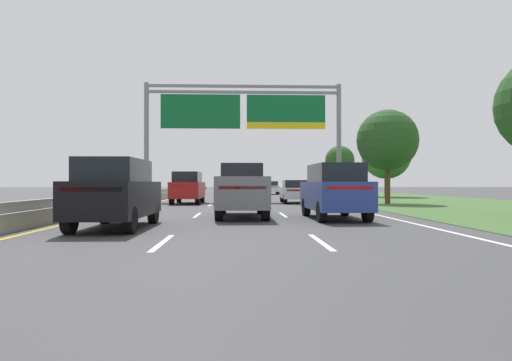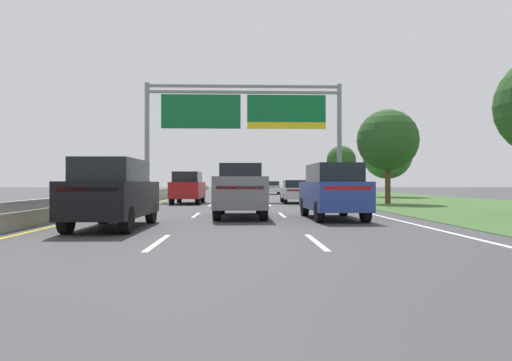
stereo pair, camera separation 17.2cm
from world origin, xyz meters
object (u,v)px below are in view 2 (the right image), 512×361
Objects in this scene: overhead_sign_gantry at (244,117)px; car_red_left_lane_suv at (188,187)px; roadside_tree_distant at (341,160)px; roadside_tree_far at (387,154)px; car_blue_right_lane_suv at (333,190)px; pickup_truck_grey at (240,191)px; car_white_right_lane_sedan at (272,187)px; car_silver_right_lane_sedan at (295,191)px; roadside_tree_mid at (388,140)px; car_black_left_lane_suv at (113,192)px.

overhead_sign_gantry is 3.18× the size of car_red_left_lane_suv.
overhead_sign_gantry is 28.38m from roadside_tree_distant.
roadside_tree_far is (14.03, 9.18, -2.26)m from overhead_sign_gantry.
car_red_left_lane_suv is (-3.77, -4.12, -5.31)m from overhead_sign_gantry.
roadside_tree_distant reaches higher than car_blue_right_lane_suv.
roadside_tree_distant is (13.27, 41.23, 3.28)m from pickup_truck_grey.
car_silver_right_lane_sedan is at bearing -178.74° from car_white_right_lane_sedan.
car_red_left_lane_suv is at bearing -143.22° from roadside_tree_far.
overhead_sign_gantry is at bearing 171.37° from car_white_right_lane_sedan.
car_blue_right_lane_suv and car_red_left_lane_suv have the same top height.
roadside_tree_mid reaches higher than car_white_right_lane_sedan.
car_red_left_lane_suv is 22.42m from roadside_tree_far.
pickup_truck_grey is at bearing -90.86° from overhead_sign_gantry.
pickup_truck_grey is at bearing -40.09° from car_black_left_lane_suv.
car_blue_right_lane_suv is 0.72× the size of roadside_tree_far.
car_red_left_lane_suv is 1.07× the size of car_white_right_lane_sedan.
overhead_sign_gantry reaches higher than car_red_left_lane_suv.
roadside_tree_far is (10.49, -11.02, 3.33)m from car_white_right_lane_sedan.
car_silver_right_lane_sedan is (7.28, 0.68, -0.28)m from car_red_left_lane_suv.
pickup_truck_grey is 1.14× the size of car_blue_right_lane_suv.
roadside_tree_distant is (9.49, 4.93, 3.53)m from car_white_right_lane_sedan.
car_blue_right_lane_suv is 43.64m from roadside_tree_distant.
overhead_sign_gantry is at bearing 9.68° from car_blue_right_lane_suv.
overhead_sign_gantry is 3.19× the size of car_black_left_lane_suv.
car_black_left_lane_suv is at bearing -110.56° from roadside_tree_distant.
car_black_left_lane_suv is 1.06× the size of car_white_right_lane_sedan.
car_red_left_lane_suv is (-7.07, 13.16, 0.00)m from car_blue_right_lane_suv.
car_silver_right_lane_sedan is 30.32m from roadside_tree_distant.
car_blue_right_lane_suv is at bearing -150.84° from car_red_left_lane_suv.
roadside_tree_far is at bearing -29.43° from pickup_truck_grey.
car_red_left_lane_suv is 0.72× the size of roadside_tree_far.
car_red_left_lane_suv and car_black_left_lane_suv have the same top height.
car_white_right_lane_sedan is (7.31, 24.32, -0.28)m from car_red_left_lane_suv.
overhead_sign_gantry is 7.70m from car_red_left_lane_suv.
overhead_sign_gantry is at bearing -10.71° from car_black_left_lane_suv.
car_black_left_lane_suv reaches higher than car_white_right_lane_sedan.
pickup_truck_grey is 15.13m from roadside_tree_mid.
roadside_tree_distant is (16.80, 29.25, 3.25)m from car_red_left_lane_suv.
roadside_tree_far reaches higher than car_black_left_lane_suv.
roadside_tree_mid is at bearing -103.14° from car_silver_right_lane_sedan.
roadside_tree_mid is at bearing -107.88° from roadside_tree_far.
car_black_left_lane_suv is (-0.37, -16.49, 0.00)m from car_red_left_lane_suv.
car_red_left_lane_suv is at bearing 27.10° from car_blue_right_lane_suv.
pickup_truck_grey is 1.14× the size of car_red_left_lane_suv.
car_red_left_lane_suv is (-3.52, 11.97, 0.02)m from pickup_truck_grey.
car_black_left_lane_suv is at bearing 112.96° from car_blue_right_lane_suv.
car_black_left_lane_suv is at bearing -101.33° from overhead_sign_gantry.
pickup_truck_grey is at bearing 70.29° from car_blue_right_lane_suv.
car_red_left_lane_suv is 13.62m from roadside_tree_mid.
roadside_tree_mid is at bearing -27.67° from car_blue_right_lane_suv.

